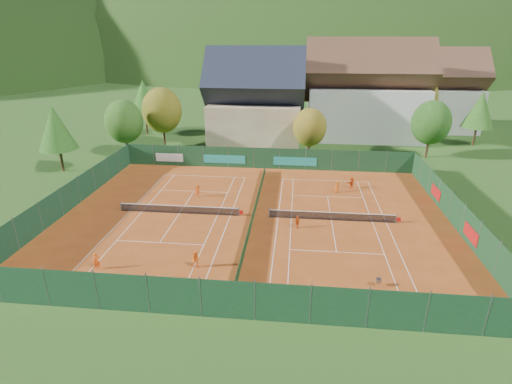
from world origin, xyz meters
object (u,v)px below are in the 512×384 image
object	(u,v)px
ball_hopper	(379,280)
player_right_far_b	(351,183)
hotel_block_b	(433,95)
hotel_block_a	(366,96)
player_left_near	(97,261)
player_left_mid	(196,260)
chalet	(256,104)
player_left_far	(198,191)
player_right_near	(297,222)
player_right_far_a	(337,187)

from	to	relation	value
ball_hopper	player_right_far_b	size ratio (longest dim) A/B	0.53
hotel_block_b	hotel_block_a	bearing A→B (deg)	-150.26
player_left_near	player_left_mid	bearing A→B (deg)	-28.50
chalet	player_left_far	world-z (taller)	chalet
player_left_mid	player_left_far	world-z (taller)	player_left_mid
chalet	player_left_mid	xyz separation A→B (m)	(-0.65, -40.16, -5.87)
player_right_near	hotel_block_a	bearing A→B (deg)	39.08
player_right_far_a	chalet	bearing A→B (deg)	-70.49
player_left_far	chalet	bearing A→B (deg)	-67.27
player_left_near	player_right_far_a	bearing A→B (deg)	6.77
hotel_block_a	player_left_near	xyz separation A→B (m)	(-27.59, -47.17, -6.64)
ball_hopper	player_right_near	world-z (taller)	player_right_near
player_left_near	hotel_block_b	bearing A→B (deg)	17.22
ball_hopper	player_left_mid	distance (m)	14.38
hotel_block_a	player_right_far_a	size ratio (longest dim) A/B	15.20
ball_hopper	hotel_block_b	bearing A→B (deg)	70.74
player_left_near	player_right_near	bearing A→B (deg)	-6.36
ball_hopper	player_right_far_a	world-z (taller)	player_right_far_a
player_right_far_b	player_left_near	bearing A→B (deg)	-1.04
chalet	player_right_far_b	bearing A→B (deg)	-55.80
player_left_near	player_right_far_a	distance (m)	28.16
player_left_near	player_right_near	world-z (taller)	player_left_near
hotel_block_b	player_right_near	xyz separation A→B (m)	(-25.49, -46.09, -5.95)
player_right_far_b	chalet	bearing A→B (deg)	-99.05
chalet	player_right_near	world-z (taller)	chalet
player_left_mid	player_right_near	size ratio (longest dim) A/B	1.13
hotel_block_a	player_right_far_b	bearing A→B (deg)	-100.56
ball_hopper	player_left_near	distance (m)	22.29
player_left_near	player_left_far	bearing A→B (deg)	38.59
hotel_block_a	player_right_far_a	bearing A→B (deg)	-103.68
player_left_near	player_right_far_b	world-z (taller)	player_right_far_b
hotel_block_b	player_right_far_a	distance (m)	42.13
ball_hopper	player_left_far	distance (m)	23.97
hotel_block_b	chalet	bearing A→B (deg)	-157.01
hotel_block_a	player_left_far	bearing A→B (deg)	-126.53
hotel_block_b	player_right_far_a	size ratio (longest dim) A/B	12.16
player_left_mid	player_right_far_a	size ratio (longest dim) A/B	1.06
player_left_near	player_right_near	distance (m)	18.48
hotel_block_a	ball_hopper	bearing A→B (deg)	-96.41
ball_hopper	player_right_near	size ratio (longest dim) A/B	0.60
player_left_mid	player_left_far	distance (m)	15.33
chalet	player_left_near	world-z (taller)	chalet
player_left_near	player_right_far_b	xyz separation A→B (m)	(22.63, 20.52, 0.02)
player_left_near	hotel_block_a	bearing A→B (deg)	23.90
ball_hopper	player_right_near	xyz separation A→B (m)	(-6.19, 9.16, 0.11)
player_left_near	player_right_far_b	distance (m)	30.54
player_left_mid	player_right_near	bearing A→B (deg)	42.01
chalet	player_left_far	size ratio (longest dim) A/B	11.10
player_left_mid	hotel_block_a	bearing A→B (deg)	64.28
player_right_far_b	player_right_far_a	bearing A→B (deg)	-4.99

